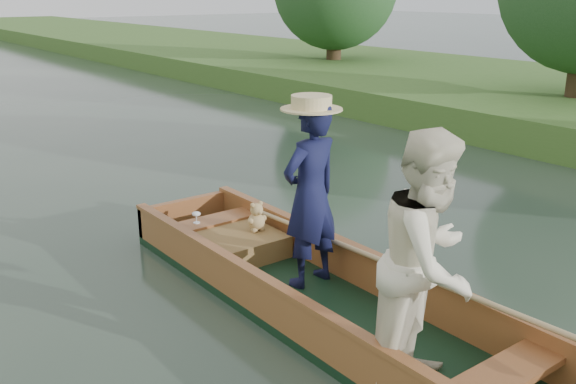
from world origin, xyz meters
TOP-DOWN VIEW (x-y plane):
  - ground at (0.00, 0.00)m, footprint 120.00×120.00m
  - punt at (-0.04, -0.24)m, footprint 1.25×5.00m

SIDE VIEW (x-z plane):
  - ground at x=0.00m, z-range 0.00..0.00m
  - punt at x=-0.04m, z-range -0.29..1.52m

